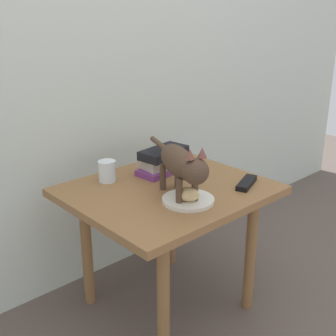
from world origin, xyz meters
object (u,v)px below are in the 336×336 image
object	(u,v)px
cat	(181,164)
plate	(188,200)
book_stack	(163,160)
side_table	(168,205)
bread_roll	(188,194)
tv_remote	(247,183)
candle_jar	(107,172)

from	to	relation	value
cat	plate	bearing A→B (deg)	-89.86
book_stack	side_table	bearing A→B (deg)	-125.61
side_table	bread_roll	distance (m)	0.20
plate	book_stack	world-z (taller)	book_stack
plate	tv_remote	xyz separation A→B (m)	(0.28, -0.04, 0.00)
plate	candle_jar	xyz separation A→B (m)	(-0.10, 0.36, 0.03)
plate	book_stack	size ratio (longest dim) A/B	0.80
side_table	candle_jar	world-z (taller)	candle_jar
bread_roll	book_stack	xyz separation A→B (m)	(0.15, 0.31, 0.01)
side_table	plate	world-z (taller)	plate
plate	cat	world-z (taller)	cat
side_table	candle_jar	xyz separation A→B (m)	(-0.13, 0.21, 0.11)
plate	bread_roll	xyz separation A→B (m)	(-0.01, -0.01, 0.03)
book_stack	candle_jar	distance (m)	0.25
side_table	book_stack	distance (m)	0.22
plate	cat	xyz separation A→B (m)	(-0.00, 0.04, 0.13)
bread_roll	cat	xyz separation A→B (m)	(0.01, 0.05, 0.09)
bread_roll	book_stack	size ratio (longest dim) A/B	0.34
book_stack	candle_jar	bearing A→B (deg)	163.81
bread_roll	tv_remote	bearing A→B (deg)	-5.47
side_table	plate	size ratio (longest dim) A/B	3.92
plate	book_stack	distance (m)	0.33
bread_roll	tv_remote	world-z (taller)	bread_roll
side_table	candle_jar	bearing A→B (deg)	122.25
candle_jar	side_table	bearing A→B (deg)	-57.75
candle_jar	plate	bearing A→B (deg)	-74.88
side_table	tv_remote	size ratio (longest dim) A/B	4.89
side_table	book_stack	world-z (taller)	book_stack
cat	tv_remote	bearing A→B (deg)	-16.00
book_stack	tv_remote	bearing A→B (deg)	-67.36
plate	tv_remote	distance (m)	0.28
side_table	cat	world-z (taller)	cat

